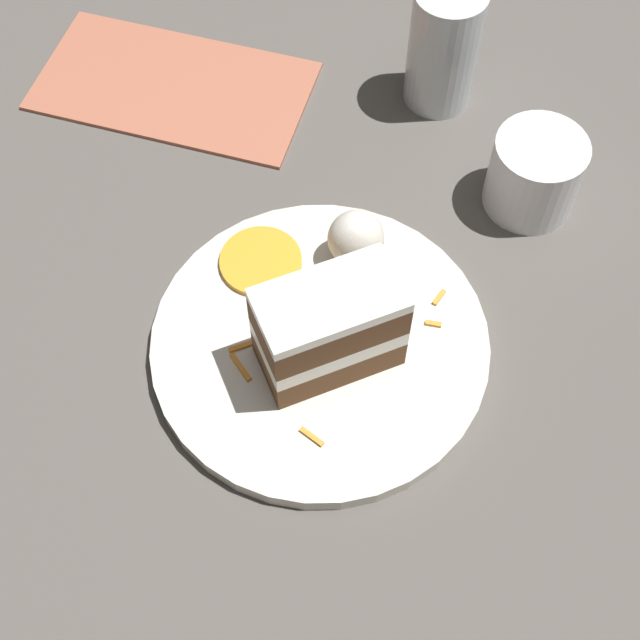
{
  "coord_description": "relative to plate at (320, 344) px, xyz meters",
  "views": [
    {
      "loc": [
        0.01,
        0.41,
        0.68
      ],
      "look_at": [
        -0.03,
        0.06,
        0.08
      ],
      "focal_mm": 50.0,
      "sensor_mm": 36.0,
      "label": 1
    }
  ],
  "objects": [
    {
      "name": "cake_slice",
      "position": [
        -0.0,
        0.02,
        0.05
      ],
      "size": [
        0.12,
        0.09,
        0.09
      ],
      "rotation": [
        0.0,
        0.0,
        4.99
      ],
      "color": "brown",
      "rests_on": "plate"
    },
    {
      "name": "ground_plane",
      "position": [
        0.03,
        -0.06,
        -0.04
      ],
      "size": [
        6.0,
        6.0,
        0.0
      ],
      "primitive_type": "plane",
      "color": "#38332D",
      "rests_on": "ground"
    },
    {
      "name": "menu_card",
      "position": [
        0.11,
        -0.31,
        -0.01
      ],
      "size": [
        0.3,
        0.24,
        0.0
      ],
      "primitive_type": "cube",
      "rotation": [
        0.0,
        0.0,
        4.31
      ],
      "color": "#B2664C",
      "rests_on": "dining_table"
    },
    {
      "name": "drinking_glass",
      "position": [
        -0.15,
        -0.27,
        0.05
      ],
      "size": [
        0.07,
        0.07,
        0.12
      ],
      "color": "silver",
      "rests_on": "dining_table"
    },
    {
      "name": "coffee_mug",
      "position": [
        -0.21,
        -0.13,
        0.03
      ],
      "size": [
        0.08,
        0.08,
        0.07
      ],
      "color": "white",
      "rests_on": "dining_table"
    },
    {
      "name": "cream_dollop",
      "position": [
        -0.04,
        -0.08,
        0.04
      ],
      "size": [
        0.05,
        0.04,
        0.05
      ],
      "primitive_type": "ellipsoid",
      "color": "white",
      "rests_on": "plate"
    },
    {
      "name": "dining_table",
      "position": [
        0.03,
        -0.06,
        -0.02
      ],
      "size": [
        0.93,
        1.1,
        0.03
      ],
      "primitive_type": "cube",
      "color": "#56514C",
      "rests_on": "ground"
    },
    {
      "name": "carrot_shreds_scatter",
      "position": [
        0.0,
        0.01,
        0.01
      ],
      "size": [
        0.18,
        0.17,
        0.0
      ],
      "color": "orange",
      "rests_on": "plate"
    },
    {
      "name": "orange_garnish",
      "position": [
        0.04,
        -0.08,
        0.01
      ],
      "size": [
        0.07,
        0.07,
        0.01
      ],
      "primitive_type": "cylinder",
      "color": "orange",
      "rests_on": "plate"
    },
    {
      "name": "plate",
      "position": [
        0.0,
        0.0,
        0.0
      ],
      "size": [
        0.28,
        0.28,
        0.02
      ],
      "primitive_type": "cylinder",
      "color": "silver",
      "rests_on": "dining_table"
    }
  ]
}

